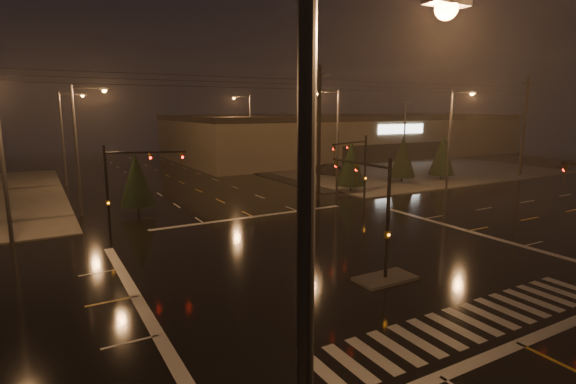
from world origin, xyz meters
TOP-DOWN VIEW (x-y plane):
  - ground at (0.00, 0.00)m, footprint 140.00×140.00m
  - sidewalk_ne at (30.00, 30.00)m, footprint 36.00×36.00m
  - median_island at (0.00, -4.00)m, footprint 3.00×1.60m
  - crosswalk at (0.00, -9.00)m, footprint 15.00×2.60m
  - stop_bar_near at (0.00, -11.00)m, footprint 16.00×0.50m
  - stop_bar_far at (0.00, 11.00)m, footprint 16.00×0.50m
  - parking_lot at (35.00, 28.00)m, footprint 50.00×24.00m
  - retail_building at (35.00, 45.99)m, footprint 60.20×28.30m
  - signal_mast_median at (0.00, -3.07)m, footprint 0.25×4.59m
  - signal_mast_ne at (9.50, 10.14)m, footprint 4.84×1.86m
  - signal_mast_nw at (-9.50, 10.14)m, footprint 4.84×1.86m
  - streetlight_0 at (-11.18, -15.00)m, footprint 2.77×0.32m
  - streetlight_1 at (-11.18, 18.00)m, footprint 2.77×0.32m
  - streetlight_2 at (-11.18, 34.00)m, footprint 2.77×0.32m
  - streetlight_3 at (11.18, 16.00)m, footprint 2.77×0.32m
  - streetlight_4 at (11.18, 36.00)m, footprint 2.77×0.32m
  - streetlight_5 at (-16.00, 11.18)m, footprint 0.32×2.77m
  - streetlight_6 at (22.00, 11.18)m, footprint 0.32×2.77m
  - utility_pole_1 at (8.00, 14.00)m, footprint 2.20×0.32m
  - utility_pole_2 at (38.00, 14.00)m, footprint 2.20×0.32m
  - conifer_0 at (12.96, 15.67)m, footprint 2.86×2.86m
  - conifer_1 at (21.57, 17.42)m, footprint 2.88×2.88m
  - conifer_2 at (26.78, 16.46)m, footprint 2.93×2.93m
  - conifer_3 at (-7.53, 16.37)m, footprint 2.69×2.69m
  - car_parked at (17.83, 25.64)m, footprint 3.18×5.03m

SIDE VIEW (x-z plane):
  - ground at x=0.00m, z-range 0.00..0.00m
  - crosswalk at x=0.00m, z-range 0.00..0.01m
  - stop_bar_near at x=0.00m, z-range 0.00..0.01m
  - stop_bar_far at x=0.00m, z-range 0.00..0.01m
  - parking_lot at x=35.00m, z-range 0.00..0.08m
  - sidewalk_ne at x=30.00m, z-range 0.00..0.12m
  - median_island at x=0.00m, z-range 0.00..0.15m
  - car_parked at x=17.83m, z-range 0.00..1.60m
  - conifer_3 at x=-7.53m, z-range 0.35..5.25m
  - conifer_0 at x=12.96m, z-range 0.35..5.51m
  - conifer_1 at x=21.57m, z-range 0.35..5.55m
  - conifer_2 at x=26.78m, z-range 0.35..5.63m
  - signal_mast_median at x=0.00m, z-range 0.75..6.75m
  - signal_mast_ne at x=9.50m, z-range 0.79..6.79m
  - signal_mast_nw at x=-9.50m, z-range 0.79..6.79m
  - retail_building at x=35.00m, z-range 0.24..7.44m
  - streetlight_0 at x=-11.18m, z-range 0.80..10.80m
  - streetlight_1 at x=-11.18m, z-range 0.80..10.80m
  - streetlight_2 at x=-11.18m, z-range 0.80..10.80m
  - streetlight_3 at x=11.18m, z-range 0.80..10.80m
  - streetlight_4 at x=11.18m, z-range 0.80..10.80m
  - streetlight_5 at x=-16.00m, z-range 0.80..10.80m
  - streetlight_6 at x=22.00m, z-range 0.80..10.80m
  - utility_pole_1 at x=8.00m, z-range 0.13..12.13m
  - utility_pole_2 at x=38.00m, z-range 0.13..12.13m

